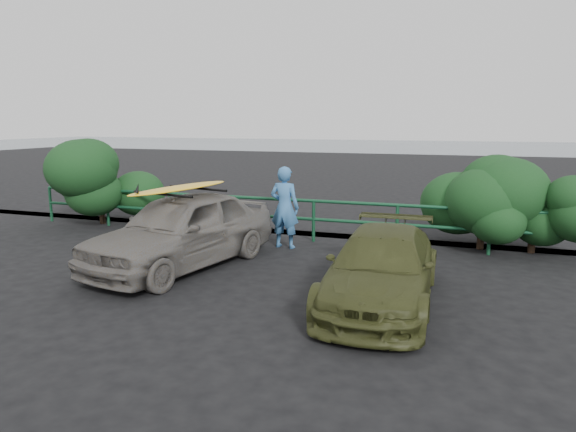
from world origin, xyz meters
name	(u,v)px	position (x,y,z in m)	size (l,w,h in m)	color
ground	(167,305)	(0.00, 0.00, 0.00)	(80.00, 80.00, 0.00)	black
ocean	(427,145)	(0.00, 60.00, 0.00)	(200.00, 200.00, 0.00)	slate
guardrail	(275,218)	(0.00, 5.00, 0.52)	(14.00, 0.08, 1.04)	#144629
shrub_left	(121,181)	(-4.80, 5.40, 1.21)	(3.20, 2.40, 2.42)	#163C19
shrub_right	(490,206)	(5.00, 5.50, 1.01)	(3.20, 2.40, 2.02)	#163C19
sedan	(182,230)	(-0.89, 2.04, 0.76)	(1.79, 4.44, 1.51)	#645F59
olive_vehicle	(382,268)	(3.22, 1.20, 0.58)	(1.63, 4.02, 1.17)	#393E1B
man	(285,207)	(0.53, 4.20, 0.95)	(0.69, 0.45, 1.89)	teal
roof_rack	(181,191)	(-0.89, 2.04, 1.54)	(1.50, 1.05, 0.05)	black
surfboard	(181,188)	(-0.89, 2.04, 1.60)	(0.56, 2.69, 0.08)	yellow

